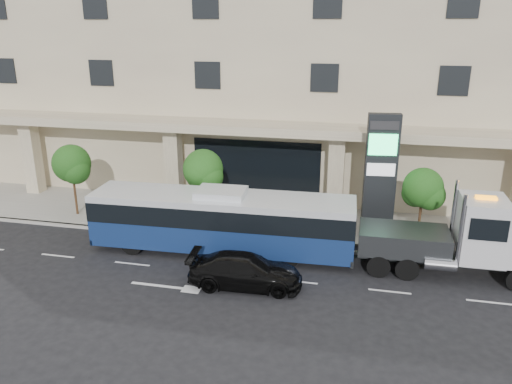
{
  "coord_description": "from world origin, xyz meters",
  "views": [
    {
      "loc": [
        6.51,
        -21.26,
        10.95
      ],
      "look_at": [
        1.31,
        2.0,
        2.88
      ],
      "focal_mm": 35.0,
      "sensor_mm": 36.0,
      "label": 1
    }
  ],
  "objects_px": {
    "tow_truck": "(460,240)",
    "signage_pylon": "(380,175)",
    "black_sedan": "(245,271)",
    "city_bus": "(222,220)"
  },
  "relations": [
    {
      "from": "tow_truck",
      "to": "signage_pylon",
      "type": "bearing_deg",
      "value": 134.87
    },
    {
      "from": "tow_truck",
      "to": "signage_pylon",
      "type": "relative_size",
      "value": 1.41
    },
    {
      "from": "signage_pylon",
      "to": "city_bus",
      "type": "bearing_deg",
      "value": -161.24
    },
    {
      "from": "city_bus",
      "to": "tow_truck",
      "type": "bearing_deg",
      "value": -1.99
    },
    {
      "from": "city_bus",
      "to": "signage_pylon",
      "type": "distance_m",
      "value": 8.56
    },
    {
      "from": "city_bus",
      "to": "signage_pylon",
      "type": "bearing_deg",
      "value": 23.21
    },
    {
      "from": "tow_truck",
      "to": "black_sedan",
      "type": "xyz_separation_m",
      "value": [
        -9.19,
        -3.13,
        -1.01
      ]
    },
    {
      "from": "tow_truck",
      "to": "black_sedan",
      "type": "height_order",
      "value": "tow_truck"
    },
    {
      "from": "tow_truck",
      "to": "signage_pylon",
      "type": "height_order",
      "value": "signage_pylon"
    },
    {
      "from": "tow_truck",
      "to": "black_sedan",
      "type": "distance_m",
      "value": 9.76
    }
  ]
}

